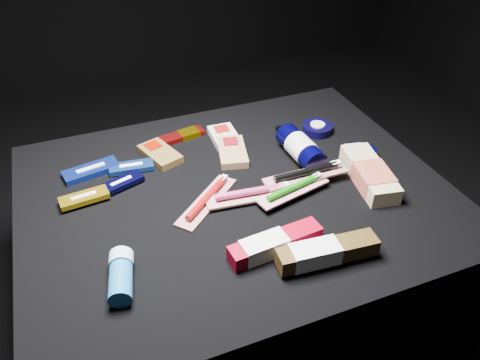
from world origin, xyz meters
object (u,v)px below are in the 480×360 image
object	(u,v)px
deodorant_stick	(121,276)
lotion_bottle	(301,148)
toothpaste_carton_red	(272,245)
bodywash_bottle	(370,174)

from	to	relation	value
deodorant_stick	lotion_bottle	bearing A→B (deg)	37.82
lotion_bottle	toothpaste_carton_red	size ratio (longest dim) A/B	1.00
bodywash_bottle	deodorant_stick	bearing A→B (deg)	-160.35
bodywash_bottle	toothpaste_carton_red	distance (m)	0.34
bodywash_bottle	toothpaste_carton_red	bearing A→B (deg)	-147.82
lotion_bottle	toothpaste_carton_red	bearing A→B (deg)	-129.64
bodywash_bottle	toothpaste_carton_red	size ratio (longest dim) A/B	1.10
toothpaste_carton_red	lotion_bottle	bearing A→B (deg)	47.91
lotion_bottle	toothpaste_carton_red	distance (m)	0.34
lotion_bottle	toothpaste_carton_red	world-z (taller)	lotion_bottle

